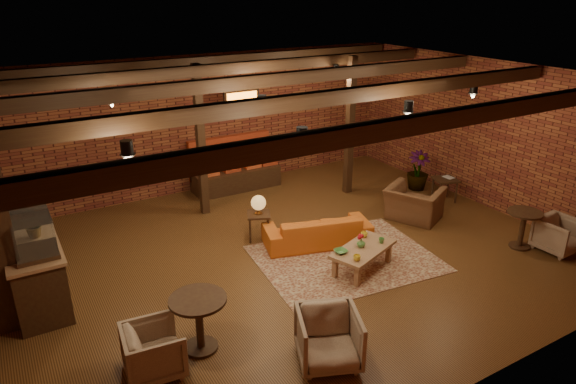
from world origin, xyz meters
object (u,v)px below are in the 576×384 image
side_table_book (445,180)px  round_table_right (523,224)px  coffee_table (362,250)px  round_table_left (199,315)px  armchair_right (414,198)px  armchair_b (329,336)px  armchair_a (154,348)px  plant_tall (422,133)px  side_table_lamp (259,206)px  sofa (317,230)px  armchair_far (559,233)px

side_table_book → round_table_right: bearing=-101.1°
side_table_book → coffee_table: bearing=-156.9°
round_table_left → armchair_right: bearing=17.2°
armchair_b → round_table_right: size_ratio=1.10×
armchair_b → round_table_right: (4.95, 0.80, 0.08)m
armchair_a → plant_tall: 8.10m
side_table_lamp → sofa: bearing=-41.2°
round_table_left → armchair_right: size_ratio=0.74×
armchair_right → coffee_table: bearing=90.4°
side_table_lamp → plant_tall: plant_tall is taller
side_table_book → round_table_right: size_ratio=0.83×
armchair_b → side_table_book: armchair_b is taller
armchair_b → armchair_far: (5.42, 0.36, -0.05)m
round_table_left → plant_tall: bearing=23.5°
coffee_table → round_table_left: bearing=-170.1°
round_table_left → round_table_right: (6.30, -0.30, -0.05)m
sofa → armchair_b: bearing=74.5°
coffee_table → round_table_right: (3.10, -0.86, 0.11)m
armchair_right → armchair_far: size_ratio=1.51×
round_table_left → side_table_book: (6.76, 2.08, -0.04)m
sofa → armchair_right: size_ratio=1.86×
coffee_table → side_table_book: bearing=23.1°
side_table_book → armchair_far: armchair_far is taller
sofa → coffee_table: coffee_table is taller
side_table_lamp → plant_tall: (4.54, 0.42, 0.72)m
armchair_b → round_table_right: bearing=31.5°
round_table_left → armchair_right: (5.45, 1.69, -0.07)m
side_table_lamp → side_table_book: size_ratio=1.49×
sofa → round_table_right: round_table_right is taller
armchair_a → plant_tall: size_ratio=0.26×
sofa → plant_tall: 4.02m
side_table_lamp → round_table_left: side_table_lamp is taller
round_table_left → armchair_a: 0.71m
armchair_far → side_table_lamp: bearing=141.8°
armchair_a → side_table_book: armchair_a is taller
round_table_right → armchair_far: 0.65m
sofa → armchair_a: armchair_a is taller
coffee_table → plant_tall: (3.55, 2.38, 1.03)m
sofa → round_table_left: (-3.06, -1.77, 0.25)m
round_table_left → round_table_right: 6.30m
armchair_right → round_table_right: 2.16m
coffee_table → armchair_a: size_ratio=1.87×
armchair_b → plant_tall: 6.81m
round_table_left → armchair_a: bearing=-168.1°
round_table_left → armchair_far: 6.81m
side_table_lamp → armchair_a: size_ratio=1.23×
coffee_table → round_table_left: round_table_left is taller
coffee_table → armchair_far: 3.80m
armchair_a → armchair_right: (6.12, 1.83, 0.10)m
side_table_lamp → round_table_right: size_ratio=1.24×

